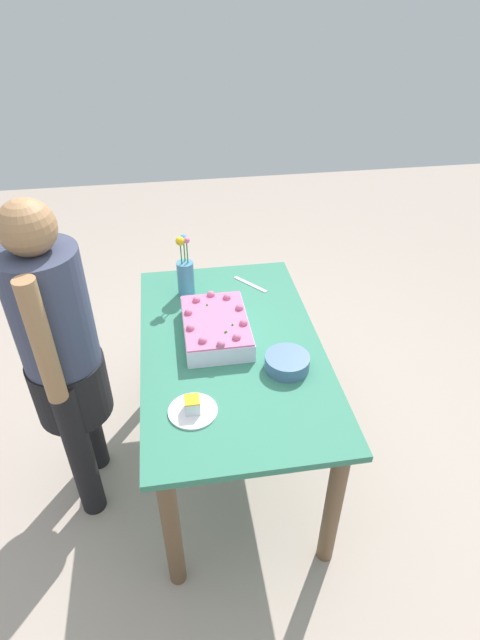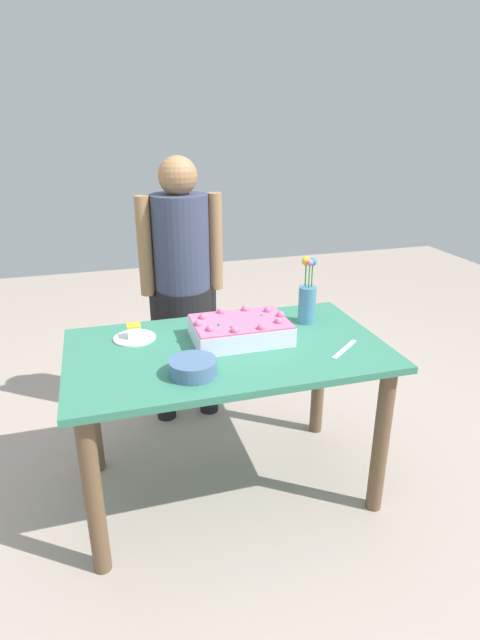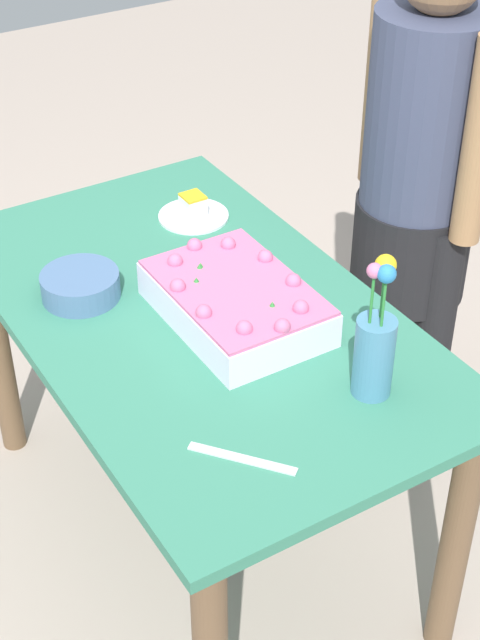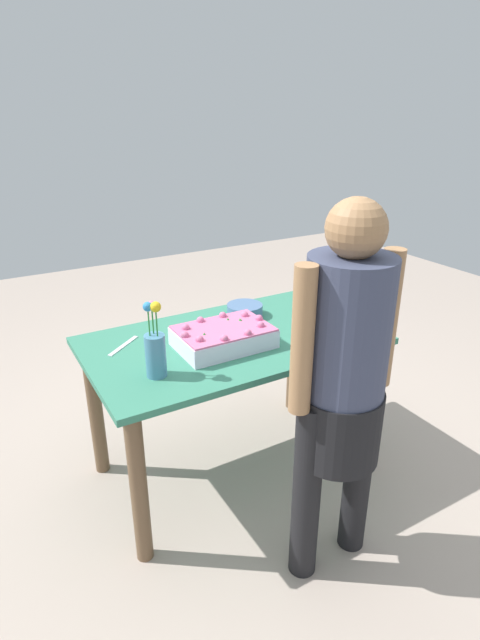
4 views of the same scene
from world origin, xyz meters
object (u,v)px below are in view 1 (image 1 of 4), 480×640
Objects in this scene: flower_vase at (185,274)px; fruit_bowl at (287,362)px; sheet_cake at (216,327)px; cake_knife at (250,284)px; serving_plate_with_slice at (193,408)px; person_standing at (61,351)px.

fruit_bowl is (-0.63, -0.37, -0.08)m from flower_vase.
sheet_cake is 1.93× the size of cake_knife.
person_standing is (0.31, 0.50, 0.09)m from serving_plate_with_slice.
person_standing is at bearing 82.15° from fruit_bowl.
person_standing is (-0.54, 0.86, 0.11)m from cake_knife.
cake_knife is at bearing 31.91° from person_standing.
person_standing is at bearing 82.80° from cake_knife.
serving_plate_with_slice is at bearing 177.57° from flower_vase.
cake_knife is 1.02m from person_standing.
sheet_cake is 0.28× the size of person_standing.
fruit_bowl is at bearing -149.50° from flower_vase.
fruit_bowl reaches higher than cake_knife.
sheet_cake is 0.38m from flower_vase.
cake_knife is at bearing -84.24° from flower_vase.
serving_plate_with_slice is at bearing 162.62° from sheet_cake.
flower_vase is at bearing 16.37° from sheet_cake.
flower_vase is (0.81, -0.03, 0.10)m from serving_plate_with_slice.
fruit_bowl is 0.91m from person_standing.
serving_plate_with_slice is 0.92m from cake_knife.
sheet_cake reaches higher than fruit_bowl.
fruit_bowl is at bearing -7.85° from person_standing.
flower_vase is (0.36, 0.11, 0.07)m from sheet_cake.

